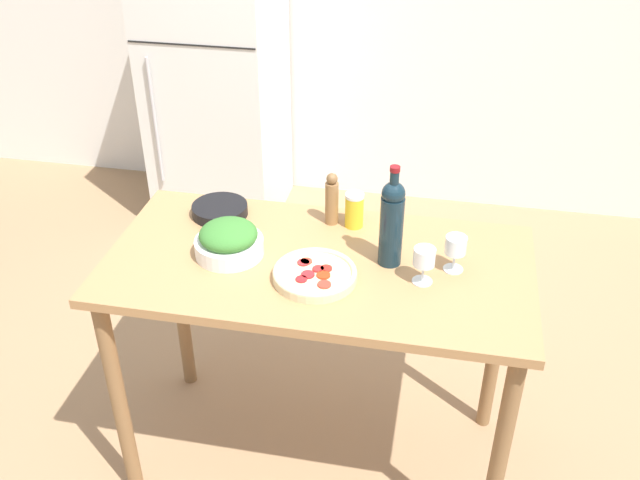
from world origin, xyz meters
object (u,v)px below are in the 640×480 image
wine_glass_far (456,247)px  salad_bowl (229,241)px  cast_iron_skillet (220,210)px  wine_glass_near (424,259)px  pepper_mill (331,199)px  refrigerator (218,87)px  homemade_pizza (315,274)px  wine_bottle (392,221)px  salt_canister (354,210)px

wine_glass_far → salad_bowl: 0.75m
wine_glass_far → cast_iron_skillet: wine_glass_far is taller
wine_glass_near → pepper_mill: 0.47m
salad_bowl → refrigerator: bearing=109.7°
wine_glass_near → salad_bowl: 0.65m
refrigerator → pepper_mill: (0.96, -1.57, 0.23)m
wine_glass_near → salad_bowl: (-0.65, 0.03, -0.03)m
homemade_pizza → wine_glass_far: bearing=17.7°
refrigerator → pepper_mill: 1.86m
wine_glass_near → homemade_pizza: (-0.34, -0.05, -0.07)m
wine_glass_far → homemade_pizza: wine_glass_far is taller
wine_bottle → wine_glass_far: wine_bottle is taller
refrigerator → salt_canister: (1.04, -1.58, 0.20)m
cast_iron_skillet → salt_canister: bearing=2.4°
wine_glass_far → pepper_mill: bearing=154.4°
wine_bottle → salad_bowl: bearing=-174.0°
wine_glass_near → cast_iron_skillet: wine_glass_near is taller
wine_glass_near → homemade_pizza: 0.35m
wine_glass_far → homemade_pizza: 0.46m
homemade_pizza → wine_bottle: bearing=32.2°
wine_glass_near → pepper_mill: (-0.35, 0.30, 0.01)m
salad_bowl → cast_iron_skillet: 0.27m
wine_glass_far → cast_iron_skillet: size_ratio=0.43×
refrigerator → wine_glass_near: size_ratio=12.81×
homemade_pizza → salt_canister: bearing=78.2°
wine_glass_far → salad_bowl: bearing=-175.9°
refrigerator → pepper_mill: refrigerator is taller
wine_bottle → wine_glass_far: 0.22m
refrigerator → wine_bottle: bearing=-56.3°
salt_canister → wine_glass_near: bearing=-47.9°
wine_glass_near → homemade_pizza: size_ratio=0.46×
refrigerator → salad_bowl: bearing=-70.3°
refrigerator → salt_canister: size_ratio=12.39×
wine_glass_near → refrigerator: bearing=124.9°
pepper_mill → salt_canister: pepper_mill is taller
wine_glass_near → salt_canister: 0.40m
refrigerator → cast_iron_skillet: 1.70m
wine_glass_far → pepper_mill: 0.50m
refrigerator → pepper_mill: bearing=-58.8°
homemade_pizza → salt_canister: 0.36m
wine_glass_far → salad_bowl: size_ratio=0.54×
wine_bottle → salt_canister: (-0.15, 0.21, -0.10)m
refrigerator → cast_iron_skillet: bearing=-71.1°
refrigerator → cast_iron_skillet: refrigerator is taller
wine_glass_far → salt_canister: salt_canister is taller
pepper_mill → homemade_pizza: 0.36m
refrigerator → wine_bottle: (1.19, -1.79, 0.30)m
homemade_pizza → cast_iron_skillet: 0.53m
salad_bowl → salt_canister: bearing=34.3°
wine_bottle → cast_iron_skillet: size_ratio=1.21×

